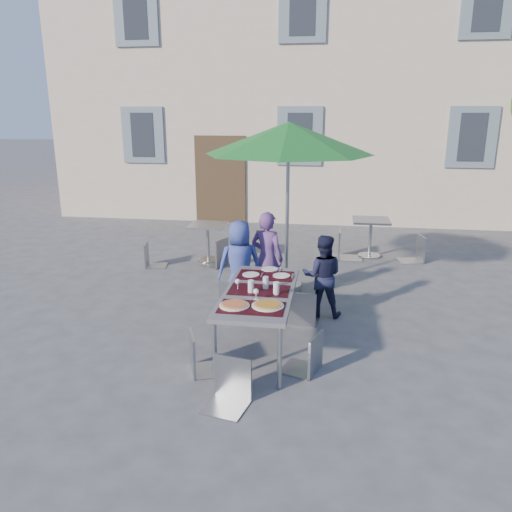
% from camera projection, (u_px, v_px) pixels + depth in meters
% --- Properties ---
extents(ground, '(90.00, 90.00, 0.00)m').
position_uv_depth(ground, '(250.00, 365.00, 5.66)').
color(ground, '#4A4A4D').
rests_on(ground, ground).
extents(building, '(13.60, 8.20, 11.10)m').
position_uv_depth(building, '(311.00, 41.00, 15.23)').
color(building, '#BBAA97').
rests_on(building, ground).
extents(dining_table, '(0.80, 1.85, 0.76)m').
position_uv_depth(dining_table, '(259.00, 295.00, 5.86)').
color(dining_table, '#45454A').
rests_on(dining_table, ground).
extents(pizza_near_left, '(0.33, 0.33, 0.03)m').
position_uv_depth(pizza_near_left, '(234.00, 305.00, 5.35)').
color(pizza_near_left, white).
rests_on(pizza_near_left, dining_table).
extents(pizza_near_right, '(0.35, 0.35, 0.03)m').
position_uv_depth(pizza_near_right, '(268.00, 305.00, 5.35)').
color(pizza_near_right, white).
rests_on(pizza_near_right, dining_table).
extents(glassware, '(0.53, 0.44, 0.15)m').
position_uv_depth(glassware, '(261.00, 286.00, 5.75)').
color(glassware, silver).
rests_on(glassware, dining_table).
extents(place_settings, '(0.65, 0.49, 0.01)m').
position_uv_depth(place_settings, '(268.00, 273.00, 6.44)').
color(place_settings, white).
rests_on(place_settings, dining_table).
extents(child_0, '(0.74, 0.60, 1.30)m').
position_uv_depth(child_0, '(240.00, 265.00, 7.17)').
color(child_0, '#374697').
rests_on(child_0, ground).
extents(child_1, '(0.59, 0.48, 1.39)m').
position_uv_depth(child_1, '(267.00, 258.00, 7.32)').
color(child_1, '#613D7D').
rests_on(child_1, ground).
extents(child_2, '(0.57, 0.33, 1.16)m').
position_uv_depth(child_2, '(322.00, 276.00, 6.90)').
color(child_2, '#191B37').
rests_on(child_2, ground).
extents(chair_0, '(0.45, 0.45, 0.96)m').
position_uv_depth(chair_0, '(236.00, 276.00, 6.92)').
color(chair_0, gray).
rests_on(chair_0, ground).
extents(chair_1, '(0.52, 0.52, 0.88)m').
position_uv_depth(chair_1, '(268.00, 281.00, 6.90)').
color(chair_1, gray).
rests_on(chair_1, ground).
extents(chair_2, '(0.44, 0.44, 0.90)m').
position_uv_depth(chair_2, '(303.00, 287.00, 6.63)').
color(chair_2, '#8F949A').
rests_on(chair_2, ground).
extents(chair_3, '(0.50, 0.50, 0.87)m').
position_uv_depth(chair_3, '(200.00, 329.00, 5.38)').
color(chair_3, gray).
rests_on(chair_3, ground).
extents(chair_4, '(0.49, 0.49, 0.86)m').
position_uv_depth(chair_4, '(308.00, 330.00, 5.38)').
color(chair_4, '#91979D').
rests_on(chair_4, ground).
extents(chair_5, '(0.46, 0.46, 0.88)m').
position_uv_depth(chair_5, '(229.00, 356.00, 4.78)').
color(chair_5, gray).
rests_on(chair_5, ground).
extents(patio_umbrella, '(2.56, 2.56, 2.63)m').
position_uv_depth(patio_umbrella, '(289.00, 140.00, 7.41)').
color(patio_umbrella, '#AAADB1').
rests_on(patio_umbrella, ground).
extents(cafe_table_0, '(0.67, 0.67, 0.72)m').
position_uv_depth(cafe_table_0, '(208.00, 236.00, 9.50)').
color(cafe_table_0, '#AAADB1').
rests_on(cafe_table_0, ground).
extents(bg_chair_l_0, '(0.44, 0.44, 0.84)m').
position_uv_depth(bg_chair_l_0, '(151.00, 241.00, 9.15)').
color(bg_chair_l_0, gray).
rests_on(bg_chair_l_0, ground).
extents(bg_chair_r_0, '(0.55, 0.55, 0.97)m').
position_uv_depth(bg_chair_r_0, '(217.00, 236.00, 9.14)').
color(bg_chair_r_0, gray).
rests_on(bg_chair_r_0, ground).
extents(cafe_table_1, '(0.71, 0.71, 0.76)m').
position_uv_depth(cafe_table_1, '(371.00, 231.00, 9.75)').
color(cafe_table_1, '#AAADB1').
rests_on(cafe_table_1, ground).
extents(bg_chair_l_1, '(0.47, 0.47, 1.05)m').
position_uv_depth(bg_chair_l_1, '(346.00, 227.00, 9.63)').
color(bg_chair_l_1, '#91979D').
rests_on(bg_chair_l_1, ground).
extents(bg_chair_r_1, '(0.50, 0.49, 0.95)m').
position_uv_depth(bg_chair_r_1, '(417.00, 233.00, 9.44)').
color(bg_chair_r_1, '#93999E').
rests_on(bg_chair_r_1, ground).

